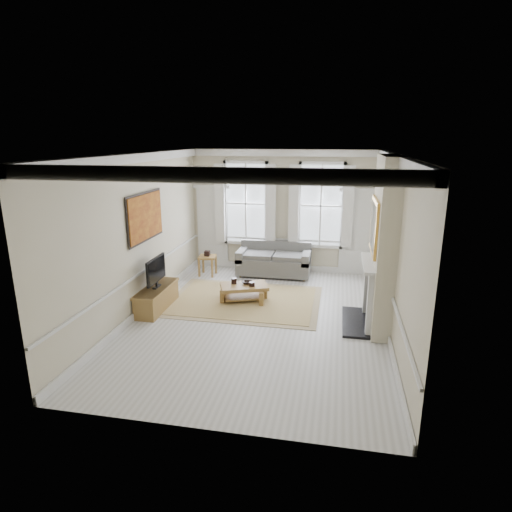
% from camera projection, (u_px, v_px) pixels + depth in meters
% --- Properties ---
extents(floor, '(7.20, 7.20, 0.00)m').
position_uv_depth(floor, '(259.00, 319.00, 9.02)').
color(floor, '#B7B5AD').
rests_on(floor, ground).
extents(ceiling, '(7.20, 7.20, 0.00)m').
position_uv_depth(ceiling, '(259.00, 154.00, 8.10)').
color(ceiling, white).
rests_on(ceiling, back_wall).
extents(back_wall, '(5.20, 0.00, 5.20)m').
position_uv_depth(back_wall, '(283.00, 211.00, 11.96)').
color(back_wall, beige).
rests_on(back_wall, floor).
extents(left_wall, '(0.00, 7.20, 7.20)m').
position_uv_depth(left_wall, '(139.00, 236.00, 9.04)').
color(left_wall, beige).
rests_on(left_wall, floor).
extents(right_wall, '(0.00, 7.20, 7.20)m').
position_uv_depth(right_wall, '(394.00, 247.00, 8.08)').
color(right_wall, beige).
rests_on(right_wall, floor).
extents(window_left, '(1.26, 0.20, 2.20)m').
position_uv_depth(window_left, '(246.00, 204.00, 12.06)').
color(window_left, '#B2BCC6').
rests_on(window_left, back_wall).
extents(window_right, '(1.26, 0.20, 2.20)m').
position_uv_depth(window_right, '(321.00, 206.00, 11.67)').
color(window_right, '#B2BCC6').
rests_on(window_right, back_wall).
extents(door_left, '(0.90, 0.08, 2.30)m').
position_uv_depth(door_left, '(213.00, 228.00, 12.45)').
color(door_left, silver).
rests_on(door_left, floor).
extents(door_right, '(0.90, 0.08, 2.30)m').
position_uv_depth(door_right, '(357.00, 234.00, 11.70)').
color(door_right, silver).
rests_on(door_right, floor).
extents(painting, '(0.05, 1.66, 1.06)m').
position_uv_depth(painting, '(145.00, 217.00, 9.22)').
color(painting, '#C07C20').
rests_on(painting, left_wall).
extents(chimney_breast, '(0.35, 1.70, 3.38)m').
position_uv_depth(chimney_breast, '(384.00, 244.00, 8.30)').
color(chimney_breast, beige).
rests_on(chimney_breast, floor).
extents(hearth, '(0.55, 1.50, 0.05)m').
position_uv_depth(hearth, '(356.00, 322.00, 8.83)').
color(hearth, black).
rests_on(hearth, floor).
extents(fireplace, '(0.21, 1.45, 1.33)m').
position_uv_depth(fireplace, '(368.00, 290.00, 8.60)').
color(fireplace, silver).
rests_on(fireplace, floor).
extents(mirror, '(0.06, 1.26, 1.06)m').
position_uv_depth(mirror, '(374.00, 226.00, 8.25)').
color(mirror, gold).
rests_on(mirror, chimney_breast).
extents(sofa, '(1.99, 0.97, 0.89)m').
position_uv_depth(sofa, '(274.00, 261.00, 11.88)').
color(sofa, '#595957').
rests_on(sofa, floor).
extents(side_table, '(0.51, 0.51, 0.55)m').
position_uv_depth(side_table, '(207.00, 260.00, 11.80)').
color(side_table, brown).
rests_on(side_table, floor).
extents(rug, '(3.50, 2.60, 0.02)m').
position_uv_depth(rug, '(244.00, 301.00, 10.01)').
color(rug, tan).
rests_on(rug, floor).
extents(coffee_table, '(1.23, 0.97, 0.40)m').
position_uv_depth(coffee_table, '(244.00, 288.00, 9.93)').
color(coffee_table, brown).
rests_on(coffee_table, rug).
extents(ceramic_pot_a, '(0.13, 0.13, 0.13)m').
position_uv_depth(ceramic_pot_a, '(234.00, 281.00, 9.98)').
color(ceramic_pot_a, black).
rests_on(ceramic_pot_a, coffee_table).
extents(ceramic_pot_b, '(0.14, 0.14, 0.10)m').
position_uv_depth(ceramic_pot_b, '(252.00, 284.00, 9.81)').
color(ceramic_pot_b, black).
rests_on(ceramic_pot_b, coffee_table).
extents(bowl, '(0.27, 0.27, 0.06)m').
position_uv_depth(bowl, '(247.00, 282.00, 9.98)').
color(bowl, black).
rests_on(bowl, coffee_table).
extents(tv_stand, '(0.46, 1.43, 0.51)m').
position_uv_depth(tv_stand, '(157.00, 298.00, 9.50)').
color(tv_stand, brown).
rests_on(tv_stand, floor).
extents(tv, '(0.08, 0.90, 0.68)m').
position_uv_depth(tv, '(156.00, 270.00, 9.32)').
color(tv, black).
rests_on(tv, tv_stand).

